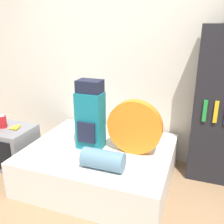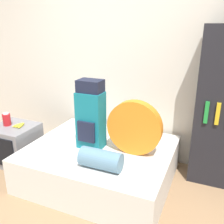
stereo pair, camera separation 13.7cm
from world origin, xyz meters
name	(u,v)px [view 1 (the left image)]	position (x,y,z in m)	size (l,w,h in m)	color
wall_back	(117,61)	(0.00, 1.65, 1.30)	(8.00, 0.05, 2.60)	silver
bed	(100,163)	(0.07, 0.87, 0.21)	(1.62, 1.36, 0.42)	silver
backpack	(90,116)	(-0.03, 0.85, 0.80)	(0.29, 0.24, 0.78)	#14707F
tent_bag	(135,127)	(0.47, 0.90, 0.72)	(0.60, 0.11, 0.60)	orange
sleeping_roll	(103,160)	(0.27, 0.47, 0.52)	(0.42, 0.19, 0.19)	#5B849E
television	(12,147)	(-1.14, 0.78, 0.26)	(0.54, 0.52, 0.52)	gray
canister	(2,121)	(-1.24, 0.78, 0.60)	(0.10, 0.10, 0.17)	#B2191E
banana_bunch	(16,127)	(-1.06, 0.82, 0.53)	(0.13, 0.17, 0.03)	yellow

